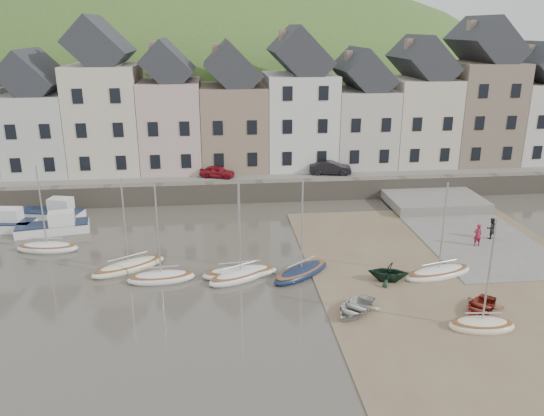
{
  "coord_description": "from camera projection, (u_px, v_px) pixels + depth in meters",
  "views": [
    {
      "loc": [
        -3.7,
        -28.94,
        14.84
      ],
      "look_at": [
        0.0,
        6.0,
        3.0
      ],
      "focal_mm": 35.67,
      "sensor_mm": 36.0,
      "label": 1
    }
  ],
  "objects": [
    {
      "name": "hillside",
      "position": [
        211.0,
        225.0,
        94.17
      ],
      "size": [
        134.4,
        84.0,
        84.0
      ],
      "color": "#405F26",
      "rests_on": "ground"
    },
    {
      "name": "ground",
      "position": [
        283.0,
        287.0,
        32.38
      ],
      "size": [
        160.0,
        160.0,
        0.0
      ],
      "primitive_type": "plane",
      "color": "#49443A",
      "rests_on": "ground"
    },
    {
      "name": "sailboat_3",
      "position": [
        241.0,
        275.0,
        33.33
      ],
      "size": [
        4.6,
        3.4,
        6.32
      ],
      "color": "white",
      "rests_on": "ground"
    },
    {
      "name": "sailboat_7",
      "position": [
        482.0,
        325.0,
        27.78
      ],
      "size": [
        3.54,
        1.83,
        6.32
      ],
      "color": "beige",
      "rests_on": "ground"
    },
    {
      "name": "car_left",
      "position": [
        217.0,
        172.0,
        49.7
      ],
      "size": [
        3.46,
        2.3,
        1.09
      ],
      "primitive_type": "imported",
      "rotation": [
        0.0,
        0.0,
        1.23
      ],
      "color": "maroon",
      "rests_on": "quay_street"
    },
    {
      "name": "sailboat_5",
      "position": [
        301.0,
        272.0,
        33.78
      ],
      "size": [
        4.53,
        4.04,
        6.32
      ],
      "color": "#121E3B",
      "rests_on": "ground"
    },
    {
      "name": "rowboat_red",
      "position": [
        481.0,
        306.0,
        29.43
      ],
      "size": [
        3.43,
        3.45,
        0.59
      ],
      "primitive_type": "imported",
      "rotation": [
        0.0,
        0.0,
        -0.77
      ],
      "color": "maroon",
      "rests_on": "beach"
    },
    {
      "name": "rowboat_white",
      "position": [
        355.0,
        308.0,
        29.23
      ],
      "size": [
        3.69,
        3.73,
        0.63
      ],
      "primitive_type": "imported",
      "rotation": [
        0.0,
        0.0,
        -0.76
      ],
      "color": "beige",
      "rests_on": "beach"
    },
    {
      "name": "car_right",
      "position": [
        330.0,
        168.0,
        50.73
      ],
      "size": [
        4.1,
        2.04,
        1.29
      ],
      "primitive_type": "imported",
      "rotation": [
        0.0,
        0.0,
        1.39
      ],
      "color": "black",
      "rests_on": "quay_street"
    },
    {
      "name": "beach",
      "position": [
        458.0,
        278.0,
        33.46
      ],
      "size": [
        18.0,
        26.0,
        0.06
      ],
      "primitive_type": "cube",
      "color": "brown",
      "rests_on": "ground"
    },
    {
      "name": "townhouse_terrace",
      "position": [
        271.0,
        107.0,
        52.83
      ],
      "size": [
        61.05,
        8.0,
        13.93
      ],
      "color": "white",
      "rests_on": "quay_land"
    },
    {
      "name": "sailboat_4",
      "position": [
        240.0,
        272.0,
        33.73
      ],
      "size": [
        4.86,
        1.99,
        6.32
      ],
      "color": "white",
      "rests_on": "ground"
    },
    {
      "name": "motorboat_0",
      "position": [
        55.0,
        226.0,
        40.67
      ],
      "size": [
        5.47,
        2.67,
        1.7
      ],
      "color": "white",
      "rests_on": "ground"
    },
    {
      "name": "person_red",
      "position": [
        478.0,
        235.0,
        37.96
      ],
      "size": [
        0.59,
        0.39,
        1.6
      ],
      "primitive_type": "imported",
      "rotation": [
        0.0,
        0.0,
        3.16
      ],
      "color": "maroon",
      "rests_on": "slipway"
    },
    {
      "name": "motorboat_2",
      "position": [
        54.0,
        212.0,
        43.65
      ],
      "size": [
        5.33,
        2.93,
        1.7
      ],
      "color": "white",
      "rests_on": "ground"
    },
    {
      "name": "slipway",
      "position": [
        464.0,
        229.0,
        41.39
      ],
      "size": [
        8.0,
        18.0,
        0.12
      ],
      "primitive_type": "cube",
      "color": "slate",
      "rests_on": "ground"
    },
    {
      "name": "motorboat_1",
      "position": [
        1.0,
        223.0,
        41.26
      ],
      "size": [
        5.6,
        2.4,
        1.7
      ],
      "color": "white",
      "rests_on": "ground"
    },
    {
      "name": "person_dark",
      "position": [
        491.0,
        228.0,
        39.28
      ],
      "size": [
        0.85,
        0.72,
        1.56
      ],
      "primitive_type": "imported",
      "rotation": [
        0.0,
        0.0,
        3.32
      ],
      "color": "black",
      "rests_on": "slipway"
    },
    {
      "name": "sailboat_1",
      "position": [
        161.0,
        277.0,
        33.06
      ],
      "size": [
        4.23,
        1.83,
        6.32
      ],
      "color": "white",
      "rests_on": "ground"
    },
    {
      "name": "sailboat_2",
      "position": [
        129.0,
        266.0,
        34.56
      ],
      "size": [
        4.99,
        3.82,
        6.32
      ],
      "color": "beige",
      "rests_on": "ground"
    },
    {
      "name": "rowboat_green",
      "position": [
        388.0,
        272.0,
        32.8
      ],
      "size": [
        2.86,
        2.63,
        1.27
      ],
      "primitive_type": "imported",
      "rotation": [
        0.0,
        0.0,
        -1.83
      ],
      "color": "black",
      "rests_on": "beach"
    },
    {
      "name": "quay_street",
      "position": [
        256.0,
        174.0,
        51.2
      ],
      "size": [
        70.0,
        7.0,
        0.1
      ],
      "primitive_type": "cube",
      "color": "slate",
      "rests_on": "quay_land"
    },
    {
      "name": "sailboat_0",
      "position": [
        47.0,
        247.0,
        37.54
      ],
      "size": [
        4.45,
        1.99,
        6.32
      ],
      "color": "white",
      "rests_on": "ground"
    },
    {
      "name": "quay_land",
      "position": [
        248.0,
        155.0,
        62.29
      ],
      "size": [
        90.0,
        30.0,
        1.5
      ],
      "primitive_type": "cube",
      "color": "#405F26",
      "rests_on": "ground"
    },
    {
      "name": "sailboat_6",
      "position": [
        438.0,
        272.0,
        33.69
      ],
      "size": [
        4.95,
        2.68,
        6.32
      ],
      "color": "white",
      "rests_on": "ground"
    },
    {
      "name": "seawall",
      "position": [
        259.0,
        191.0,
        48.11
      ],
      "size": [
        70.0,
        1.2,
        1.8
      ],
      "primitive_type": "cube",
      "color": "slate",
      "rests_on": "ground"
    }
  ]
}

